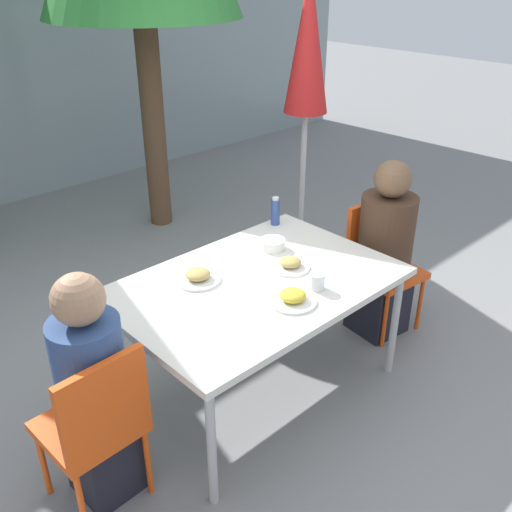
{
  "coord_description": "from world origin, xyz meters",
  "views": [
    {
      "loc": [
        -1.8,
        -1.91,
        2.26
      ],
      "look_at": [
        0.0,
        0.0,
        0.87
      ],
      "focal_mm": 40.0,
      "sensor_mm": 36.0,
      "label": 1
    }
  ],
  "objects_px": {
    "chair_left": "(96,422)",
    "salad_bowl": "(273,244)",
    "closed_umbrella": "(307,58)",
    "drinking_cup": "(317,281)",
    "person_right": "(384,255)",
    "chair_right": "(379,257)",
    "person_left": "(95,395)",
    "bottle": "(275,211)"
  },
  "relations": [
    {
      "from": "person_right",
      "to": "salad_bowl",
      "type": "xyz_separation_m",
      "value": [
        -0.68,
        0.33,
        0.19
      ]
    },
    {
      "from": "chair_left",
      "to": "salad_bowl",
      "type": "relative_size",
      "value": 5.87
    },
    {
      "from": "closed_umbrella",
      "to": "salad_bowl",
      "type": "relative_size",
      "value": 15.27
    },
    {
      "from": "chair_left",
      "to": "chair_right",
      "type": "height_order",
      "value": "same"
    },
    {
      "from": "person_left",
      "to": "bottle",
      "type": "height_order",
      "value": "person_left"
    },
    {
      "from": "person_left",
      "to": "closed_umbrella",
      "type": "xyz_separation_m",
      "value": [
        2.38,
        0.97,
        1.05
      ]
    },
    {
      "from": "person_right",
      "to": "drinking_cup",
      "type": "distance_m",
      "value": 0.86
    },
    {
      "from": "bottle",
      "to": "closed_umbrella",
      "type": "bearing_deg",
      "value": 31.6
    },
    {
      "from": "salad_bowl",
      "to": "person_right",
      "type": "bearing_deg",
      "value": -26.14
    },
    {
      "from": "drinking_cup",
      "to": "salad_bowl",
      "type": "bearing_deg",
      "value": 72.39
    },
    {
      "from": "person_right",
      "to": "chair_right",
      "type": "bearing_deg",
      "value": -121.89
    },
    {
      "from": "person_right",
      "to": "closed_umbrella",
      "type": "height_order",
      "value": "closed_umbrella"
    },
    {
      "from": "chair_right",
      "to": "person_left",
      "type": "bearing_deg",
      "value": 6.81
    },
    {
      "from": "chair_right",
      "to": "salad_bowl",
      "type": "bearing_deg",
      "value": -12.15
    },
    {
      "from": "chair_right",
      "to": "drinking_cup",
      "type": "xyz_separation_m",
      "value": [
        -0.89,
        -0.22,
        0.27
      ]
    },
    {
      "from": "person_left",
      "to": "salad_bowl",
      "type": "xyz_separation_m",
      "value": [
        1.33,
        0.24,
        0.19
      ]
    },
    {
      "from": "person_left",
      "to": "bottle",
      "type": "bearing_deg",
      "value": 14.62
    },
    {
      "from": "chair_left",
      "to": "bottle",
      "type": "bearing_deg",
      "value": 16.77
    },
    {
      "from": "person_left",
      "to": "drinking_cup",
      "type": "distance_m",
      "value": 1.22
    },
    {
      "from": "drinking_cup",
      "to": "chair_right",
      "type": "bearing_deg",
      "value": 14.07
    },
    {
      "from": "chair_right",
      "to": "drinking_cup",
      "type": "height_order",
      "value": "chair_right"
    },
    {
      "from": "chair_right",
      "to": "salad_bowl",
      "type": "relative_size",
      "value": 5.87
    },
    {
      "from": "chair_right",
      "to": "salad_bowl",
      "type": "distance_m",
      "value": 0.82
    },
    {
      "from": "closed_umbrella",
      "to": "salad_bowl",
      "type": "xyz_separation_m",
      "value": [
        -1.05,
        -0.72,
        -0.86
      ]
    },
    {
      "from": "chair_right",
      "to": "drinking_cup",
      "type": "distance_m",
      "value": 0.95
    },
    {
      "from": "chair_left",
      "to": "chair_right",
      "type": "xyz_separation_m",
      "value": [
        2.11,
        0.07,
        0.0
      ]
    },
    {
      "from": "person_right",
      "to": "drinking_cup",
      "type": "bearing_deg",
      "value": 17.38
    },
    {
      "from": "closed_umbrella",
      "to": "salad_bowl",
      "type": "bearing_deg",
      "value": -145.36
    },
    {
      "from": "chair_left",
      "to": "drinking_cup",
      "type": "height_order",
      "value": "chair_left"
    },
    {
      "from": "chair_right",
      "to": "person_right",
      "type": "xyz_separation_m",
      "value": [
        -0.06,
        -0.07,
        0.06
      ]
    },
    {
      "from": "salad_bowl",
      "to": "chair_left",
      "type": "bearing_deg",
      "value": -166.67
    },
    {
      "from": "closed_umbrella",
      "to": "bottle",
      "type": "relative_size",
      "value": 12.01
    },
    {
      "from": "salad_bowl",
      "to": "drinking_cup",
      "type": "bearing_deg",
      "value": -107.61
    },
    {
      "from": "person_left",
      "to": "person_right",
      "type": "relative_size",
      "value": 0.98
    },
    {
      "from": "person_right",
      "to": "bottle",
      "type": "height_order",
      "value": "person_right"
    },
    {
      "from": "person_left",
      "to": "closed_umbrella",
      "type": "distance_m",
      "value": 2.77
    },
    {
      "from": "closed_umbrella",
      "to": "bottle",
      "type": "bearing_deg",
      "value": -148.4
    },
    {
      "from": "chair_left",
      "to": "person_left",
      "type": "relative_size",
      "value": 0.74
    },
    {
      "from": "person_left",
      "to": "bottle",
      "type": "relative_size",
      "value": 6.28
    },
    {
      "from": "person_right",
      "to": "bottle",
      "type": "bearing_deg",
      "value": -46.59
    },
    {
      "from": "drinking_cup",
      "to": "person_left",
      "type": "bearing_deg",
      "value": 168.7
    },
    {
      "from": "closed_umbrella",
      "to": "drinking_cup",
      "type": "height_order",
      "value": "closed_umbrella"
    }
  ]
}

